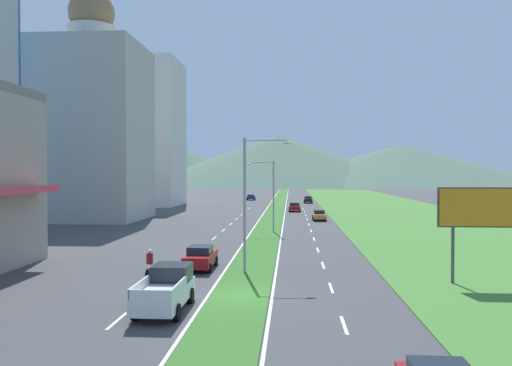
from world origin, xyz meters
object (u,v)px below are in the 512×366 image
object	(u,v)px
billboard_roadside	(487,211)
car_3	(251,197)
car_5	(308,199)
street_lamp_near	(250,195)
car_4	(319,215)
car_2	(295,207)
motorcycle_rider	(150,265)
car_0	(201,257)
street_lamp_mid	(270,191)
pickup_truck_0	(166,290)

from	to	relation	value
billboard_roadside	car_3	bearing A→B (deg)	102.67
car_5	billboard_roadside	bearing A→B (deg)	5.38
street_lamp_near	car_4	distance (m)	39.97
car_2	car_4	size ratio (longest dim) A/B	0.90
billboard_roadside	car_4	size ratio (longest dim) A/B	1.30
car_3	motorcycle_rider	size ratio (longest dim) A/B	2.03
car_2	car_0	bearing A→B (deg)	-7.25
street_lamp_near	car_5	xyz separation A→B (m)	(6.53, 80.93, -4.46)
car_2	car_5	size ratio (longest dim) A/B	0.93
street_lamp_mid	car_4	world-z (taller)	street_lamp_mid
car_3	car_5	bearing A→B (deg)	-130.91
billboard_roadside	car_4	xyz separation A→B (m)	(-7.70, 41.87, -3.66)
street_lamp_mid	motorcycle_rider	bearing A→B (deg)	-104.83
car_0	pickup_truck_0	distance (m)	10.83
street_lamp_mid	pickup_truck_0	distance (m)	33.64
street_lamp_near	pickup_truck_0	bearing A→B (deg)	-109.38
car_0	pickup_truck_0	world-z (taller)	pickup_truck_0
pickup_truck_0	street_lamp_near	bearing A→B (deg)	-19.38
billboard_roadside	car_5	world-z (taller)	billboard_roadside
street_lamp_near	car_3	xyz separation A→B (m)	(-7.05, 92.70, -4.54)
street_lamp_near	car_4	bearing A→B (deg)	80.28
car_4	motorcycle_rider	xyz separation A→B (m)	(-13.03, -40.97, 0.01)
pickup_truck_0	motorcycle_rider	distance (m)	8.33
street_lamp_near	car_5	world-z (taller)	street_lamp_near
car_2	car_5	distance (m)	25.40
billboard_roadside	car_4	distance (m)	42.73
street_lamp_mid	street_lamp_near	bearing A→B (deg)	-90.99
car_0	motorcycle_rider	bearing A→B (deg)	137.79
car_3	pickup_truck_0	bearing A→B (deg)	-177.95
car_5	motorcycle_rider	xyz separation A→B (m)	(-12.85, -82.76, -0.04)
street_lamp_mid	car_0	xyz separation A→B (m)	(-3.98, -22.39, -3.89)
car_2	car_3	distance (m)	38.40
billboard_roadside	car_5	distance (m)	84.11
car_3	car_5	xyz separation A→B (m)	(13.58, -11.76, 0.08)
street_lamp_mid	billboard_roadside	distance (m)	29.82
car_5	car_3	bearing A→B (deg)	-130.91
billboard_roadside	car_4	world-z (taller)	billboard_roadside
car_4	pickup_truck_0	size ratio (longest dim) A/B	0.84
car_5	street_lamp_near	bearing A→B (deg)	-4.61
street_lamp_near	street_lamp_mid	distance (m)	23.60
pickup_truck_0	motorcycle_rider	xyz separation A→B (m)	(-2.94, 7.79, -0.24)
car_2	car_3	xyz separation A→B (m)	(-10.42, 36.96, -0.06)
motorcycle_rider	car_3	bearing A→B (deg)	0.44
street_lamp_mid	car_4	xyz separation A→B (m)	(6.30, 15.55, -3.98)
car_0	car_2	distance (m)	54.97
billboard_roadside	motorcycle_rider	world-z (taller)	billboard_roadside
street_lamp_mid	car_3	size ratio (longest dim) A/B	1.98
car_0	car_3	world-z (taller)	car_0
car_2	car_4	distance (m)	16.93
car_3	street_lamp_mid	bearing A→B (deg)	-173.84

